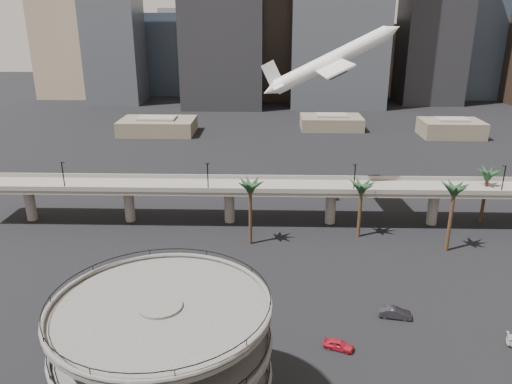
{
  "coord_description": "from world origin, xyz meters",
  "views": [
    {
      "loc": [
        -2.43,
        -46.01,
        43.22
      ],
      "look_at": [
        -4.46,
        28.0,
        16.67
      ],
      "focal_mm": 35.0,
      "sensor_mm": 36.0,
      "label": 1
    }
  ],
  "objects_px": {
    "parking_ramp": "(164,359)",
    "airborne_jet": "(330,62)",
    "overpass": "(280,191)",
    "car_b": "(395,313)",
    "car_a": "(338,345)"
  },
  "relations": [
    {
      "from": "car_a",
      "to": "car_b",
      "type": "xyz_separation_m",
      "value": [
        9.47,
        7.76,
        0.09
      ]
    },
    {
      "from": "airborne_jet",
      "to": "car_a",
      "type": "bearing_deg",
      "value": -98.12
    },
    {
      "from": "parking_ramp",
      "to": "airborne_jet",
      "type": "xyz_separation_m",
      "value": [
        23.77,
        71.12,
        23.44
      ]
    },
    {
      "from": "airborne_jet",
      "to": "car_a",
      "type": "distance_m",
      "value": 64.82
    },
    {
      "from": "parking_ramp",
      "to": "car_a",
      "type": "height_order",
      "value": "parking_ramp"
    },
    {
      "from": "car_b",
      "to": "airborne_jet",
      "type": "bearing_deg",
      "value": 16.48
    },
    {
      "from": "parking_ramp",
      "to": "overpass",
      "type": "distance_m",
      "value": 60.46
    },
    {
      "from": "parking_ramp",
      "to": "overpass",
      "type": "xyz_separation_m",
      "value": [
        13.0,
        59.0,
        -2.5
      ]
    },
    {
      "from": "airborne_jet",
      "to": "car_b",
      "type": "height_order",
      "value": "airborne_jet"
    },
    {
      "from": "parking_ramp",
      "to": "car_b",
      "type": "bearing_deg",
      "value": 37.66
    },
    {
      "from": "overpass",
      "to": "car_b",
      "type": "height_order",
      "value": "overpass"
    },
    {
      "from": "overpass",
      "to": "car_a",
      "type": "height_order",
      "value": "overpass"
    },
    {
      "from": "overpass",
      "to": "car_a",
      "type": "relative_size",
      "value": 31.15
    },
    {
      "from": "parking_ramp",
      "to": "car_a",
      "type": "distance_m",
      "value": 26.9
    },
    {
      "from": "overpass",
      "to": "car_a",
      "type": "xyz_separation_m",
      "value": [
        7.25,
        -43.82,
        -6.63
      ]
    }
  ]
}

